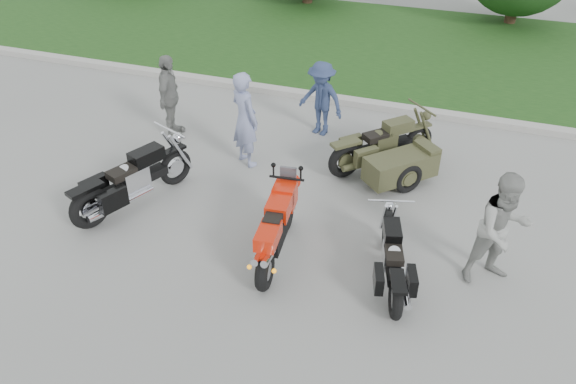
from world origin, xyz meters
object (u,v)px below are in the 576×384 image
(cruiser_left, at_px, (129,183))
(person_grey, at_px, (503,230))
(sportbike_red, at_px, (276,228))
(cruiser_right, at_px, (393,262))
(cruiser_sidecar, at_px, (391,158))
(person_denim, at_px, (321,99))
(person_back, at_px, (170,97))
(person_stripe, at_px, (245,119))

(cruiser_left, relative_size, person_grey, 1.31)
(sportbike_red, distance_m, person_grey, 3.35)
(cruiser_right, relative_size, person_grey, 1.10)
(cruiser_sidecar, height_order, person_denim, person_denim)
(cruiser_left, bearing_deg, person_back, 126.14)
(person_stripe, bearing_deg, cruiser_right, 176.41)
(person_grey, bearing_deg, person_stripe, 126.03)
(cruiser_right, distance_m, person_stripe, 4.30)
(person_stripe, height_order, person_back, person_stripe)
(sportbike_red, bearing_deg, cruiser_left, 164.90)
(cruiser_sidecar, height_order, person_back, person_back)
(cruiser_sidecar, height_order, person_stripe, person_stripe)
(person_grey, bearing_deg, cruiser_left, 149.29)
(sportbike_red, bearing_deg, person_back, 132.56)
(cruiser_sidecar, relative_size, person_back, 1.22)
(cruiser_left, height_order, cruiser_sidecar, cruiser_left)
(cruiser_right, xyz_separation_m, person_stripe, (-3.43, 2.53, 0.56))
(cruiser_left, xyz_separation_m, cruiser_sidecar, (4.20, 2.48, -0.06))
(person_grey, bearing_deg, person_back, 127.65)
(cruiser_left, xyz_separation_m, cruiser_right, (4.77, -0.43, -0.09))
(cruiser_right, bearing_deg, sportbike_red, 165.06)
(cruiser_left, xyz_separation_m, person_stripe, (1.35, 2.10, 0.47))
(person_stripe, bearing_deg, sportbike_red, 154.76)
(sportbike_red, height_order, cruiser_left, sportbike_red)
(sportbike_red, xyz_separation_m, person_back, (-3.57, 3.12, 0.32))
(cruiser_sidecar, bearing_deg, sportbike_red, -69.37)
(person_stripe, relative_size, person_grey, 1.05)
(sportbike_red, height_order, cruiser_sidecar, sportbike_red)
(sportbike_red, distance_m, person_denim, 4.29)
(cruiser_left, distance_m, person_stripe, 2.54)
(person_grey, xyz_separation_m, person_back, (-6.83, 2.47, -0.02))
(sportbike_red, relative_size, cruiser_sidecar, 0.96)
(sportbike_red, height_order, person_denim, person_denim)
(cruiser_right, height_order, person_stripe, person_stripe)
(cruiser_sidecar, bearing_deg, person_grey, -4.99)
(person_grey, distance_m, person_denim, 5.24)
(cruiser_sidecar, height_order, person_grey, person_grey)
(person_back, bearing_deg, person_stripe, -119.77)
(sportbike_red, relative_size, person_back, 1.16)
(cruiser_right, distance_m, cruiser_sidecar, 2.97)
(cruiser_sidecar, distance_m, person_grey, 3.08)
(person_denim, distance_m, person_back, 3.23)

